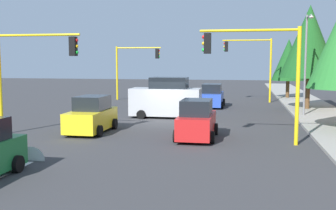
# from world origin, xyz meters

# --- Properties ---
(ground_plane) EXTENTS (120.00, 120.00, 0.00)m
(ground_plane) POSITION_xyz_m (0.00, 0.00, 0.00)
(ground_plane) COLOR #353538
(sidewalk_kerb) EXTENTS (80.00, 4.00, 0.15)m
(sidewalk_kerb) POSITION_xyz_m (-5.00, 10.50, 0.07)
(sidewalk_kerb) COLOR gray
(sidewalk_kerb) RESTS_ON ground
(lane_arrow_near) EXTENTS (2.40, 1.10, 1.10)m
(lane_arrow_near) POSITION_xyz_m (11.51, -3.00, 0.01)
(lane_arrow_near) COLOR silver
(lane_arrow_near) RESTS_ON ground
(traffic_signal_near_right) EXTENTS (0.36, 4.59, 5.33)m
(traffic_signal_near_right) POSITION_xyz_m (6.00, -5.64, 3.79)
(traffic_signal_near_right) COLOR yellow
(traffic_signal_near_right) RESTS_ON ground
(traffic_signal_far_left) EXTENTS (0.36, 4.59, 5.98)m
(traffic_signal_far_left) POSITION_xyz_m (-14.00, 5.74, 4.21)
(traffic_signal_far_left) COLOR yellow
(traffic_signal_far_left) RESTS_ON ground
(traffic_signal_far_right) EXTENTS (0.36, 4.59, 5.33)m
(traffic_signal_far_right) POSITION_xyz_m (-14.00, -5.64, 3.79)
(traffic_signal_far_right) COLOR yellow
(traffic_signal_far_right) RESTS_ON ground
(traffic_signal_near_left) EXTENTS (0.36, 4.59, 5.42)m
(traffic_signal_near_left) POSITION_xyz_m (6.00, 5.66, 3.85)
(traffic_signal_near_left) COLOR yellow
(traffic_signal_near_left) RESTS_ON ground
(street_lamp_curbside) EXTENTS (2.15, 0.28, 7.00)m
(street_lamp_curbside) POSITION_xyz_m (-3.61, 9.20, 4.35)
(street_lamp_curbside) COLOR slate
(street_lamp_curbside) RESTS_ON ground
(tree_roadside_mid) EXTENTS (4.48, 4.48, 8.19)m
(tree_roadside_mid) POSITION_xyz_m (-8.00, 10.00, 5.38)
(tree_roadside_mid) COLOR brown
(tree_roadside_mid) RESTS_ON ground
(tree_roadside_far) EXTENTS (3.38, 3.38, 6.13)m
(tree_roadside_far) POSITION_xyz_m (-18.00, 9.50, 4.00)
(tree_roadside_far) COLOR brown
(tree_roadside_far) RESTS_ON ground
(delivery_van_silver) EXTENTS (2.22, 4.80, 2.77)m
(delivery_van_silver) POSITION_xyz_m (-2.00, -0.16, 1.28)
(delivery_van_silver) COLOR #B2B5BA
(delivery_van_silver) RESTS_ON ground
(car_yellow) EXTENTS (3.99, 2.03, 1.98)m
(car_yellow) POSITION_xyz_m (4.45, -3.07, 0.90)
(car_yellow) COLOR yellow
(car_yellow) RESTS_ON ground
(car_red) EXTENTS (3.93, 1.94, 1.98)m
(car_red) POSITION_xyz_m (5.25, 2.79, 0.90)
(car_red) COLOR red
(car_red) RESTS_ON ground
(car_blue) EXTENTS (4.19, 2.05, 1.98)m
(car_blue) POSITION_xyz_m (-9.04, 2.44, 0.90)
(car_blue) COLOR blue
(car_blue) RESTS_ON ground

